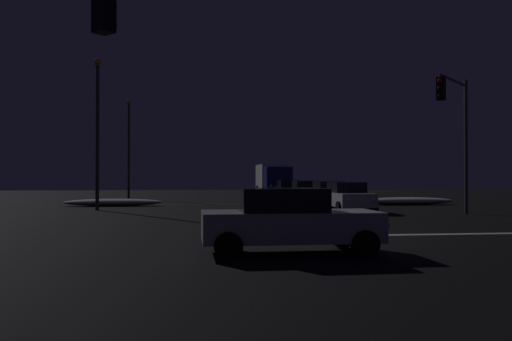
% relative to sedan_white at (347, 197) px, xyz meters
% --- Properties ---
extents(ground, '(120.00, 120.00, 0.10)m').
position_rel_sedan_white_xyz_m(ground, '(-3.52, -11.02, -0.85)').
color(ground, black).
extents(stop_line_north, '(0.35, 14.89, 0.01)m').
position_rel_sedan_white_xyz_m(stop_line_north, '(-3.52, -2.35, -0.80)').
color(stop_line_north, white).
rests_on(stop_line_north, ground).
extents(centre_line_ns, '(22.00, 0.15, 0.01)m').
position_rel_sedan_white_xyz_m(centre_line_ns, '(-3.52, 9.25, -0.80)').
color(centre_line_ns, yellow).
rests_on(centre_line_ns, ground).
extents(snow_bank_left_curb, '(6.19, 1.50, 0.46)m').
position_rel_sedan_white_xyz_m(snow_bank_left_curb, '(-12.99, 7.52, -0.57)').
color(snow_bank_left_curb, white).
rests_on(snow_bank_left_curb, ground).
extents(snow_bank_right_curb, '(6.65, 1.50, 0.50)m').
position_rel_sedan_white_xyz_m(snow_bank_right_curb, '(5.95, 6.61, -0.55)').
color(snow_bank_right_curb, white).
rests_on(snow_bank_right_curb, ground).
extents(sedan_white, '(2.02, 4.33, 1.57)m').
position_rel_sedan_white_xyz_m(sedan_white, '(0.00, 0.00, 0.00)').
color(sedan_white, silver).
rests_on(sedan_white, ground).
extents(sedan_orange, '(2.02, 4.33, 1.57)m').
position_rel_sedan_white_xyz_m(sedan_orange, '(0.45, 5.26, 0.00)').
color(sedan_orange, '#C66014').
rests_on(sedan_orange, ground).
extents(sedan_green, '(2.02, 4.33, 1.57)m').
position_rel_sedan_white_xyz_m(sedan_green, '(0.20, 10.96, 0.00)').
color(sedan_green, '#14512D').
rests_on(sedan_green, ground).
extents(sedan_black, '(2.02, 4.33, 1.57)m').
position_rel_sedan_white_xyz_m(sedan_black, '(0.19, 17.64, 0.00)').
color(sedan_black, black).
rests_on(sedan_black, ground).
extents(box_truck, '(2.68, 8.28, 3.08)m').
position_rel_sedan_white_xyz_m(box_truck, '(0.00, 25.13, 0.91)').
color(box_truck, navy).
rests_on(box_truck, ground).
extents(sedan_silver_crossing, '(4.33, 2.02, 1.57)m').
position_rel_sedan_white_xyz_m(sedan_silver_crossing, '(-5.93, -14.75, 0.00)').
color(sedan_silver_crossing, '#B7B7BC').
rests_on(sedan_silver_crossing, ground).
extents(traffic_signal_ne, '(2.91, 2.91, 6.73)m').
position_rel_sedan_white_xyz_m(traffic_signal_ne, '(4.49, -3.02, 3.79)').
color(traffic_signal_ne, '#4C4C51').
rests_on(traffic_signal_ne, ground).
extents(streetlamp_left_near, '(0.44, 0.44, 8.43)m').
position_rel_sedan_white_xyz_m(streetlamp_left_near, '(-13.29, 3.25, 4.09)').
color(streetlamp_left_near, '#424247').
rests_on(streetlamp_left_near, ground).
extents(streetlamp_left_far, '(0.44, 0.44, 8.41)m').
position_rel_sedan_white_xyz_m(streetlamp_left_far, '(-13.29, 19.25, 4.08)').
color(streetlamp_left_far, '#424247').
rests_on(streetlamp_left_far, ground).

